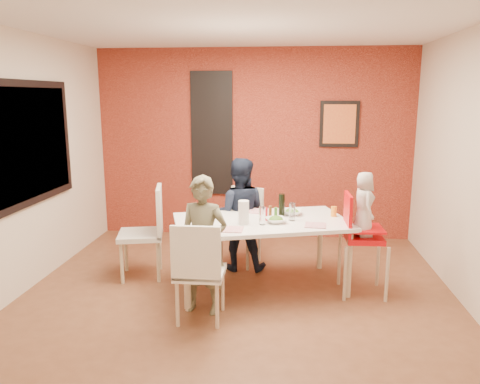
# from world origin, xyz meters

# --- Properties ---
(ground) EXTENTS (4.50, 4.50, 0.00)m
(ground) POSITION_xyz_m (0.00, 0.00, 0.00)
(ground) COLOR brown
(ground) RESTS_ON ground
(ceiling) EXTENTS (4.50, 4.50, 0.02)m
(ceiling) POSITION_xyz_m (0.00, 0.00, 2.70)
(ceiling) COLOR silver
(ceiling) RESTS_ON wall_back
(wall_back) EXTENTS (4.50, 0.02, 2.70)m
(wall_back) POSITION_xyz_m (0.00, 2.25, 1.35)
(wall_back) COLOR beige
(wall_back) RESTS_ON ground
(wall_front) EXTENTS (4.50, 0.02, 2.70)m
(wall_front) POSITION_xyz_m (0.00, -2.25, 1.35)
(wall_front) COLOR beige
(wall_front) RESTS_ON ground
(wall_left) EXTENTS (0.02, 4.50, 2.70)m
(wall_left) POSITION_xyz_m (-2.25, 0.00, 1.35)
(wall_left) COLOR beige
(wall_left) RESTS_ON ground
(wall_right) EXTENTS (0.02, 4.50, 2.70)m
(wall_right) POSITION_xyz_m (2.25, 0.00, 1.35)
(wall_right) COLOR beige
(wall_right) RESTS_ON ground
(brick_accent_wall) EXTENTS (4.50, 0.02, 2.70)m
(brick_accent_wall) POSITION_xyz_m (0.00, 2.23, 1.35)
(brick_accent_wall) COLOR maroon
(brick_accent_wall) RESTS_ON ground
(picture_window_frame) EXTENTS (0.05, 1.70, 1.30)m
(picture_window_frame) POSITION_xyz_m (-2.22, 0.20, 1.55)
(picture_window_frame) COLOR black
(picture_window_frame) RESTS_ON wall_left
(picture_window_pane) EXTENTS (0.02, 1.55, 1.15)m
(picture_window_pane) POSITION_xyz_m (-2.21, 0.20, 1.55)
(picture_window_pane) COLOR black
(picture_window_pane) RESTS_ON wall_left
(glassblock_strip) EXTENTS (0.55, 0.03, 1.70)m
(glassblock_strip) POSITION_xyz_m (-0.60, 2.21, 1.50)
(glassblock_strip) COLOR silver
(glassblock_strip) RESTS_ON wall_back
(glassblock_surround) EXTENTS (0.60, 0.03, 1.76)m
(glassblock_surround) POSITION_xyz_m (-0.60, 2.21, 1.50)
(glassblock_surround) COLOR black
(glassblock_surround) RESTS_ON wall_back
(art_print_frame) EXTENTS (0.54, 0.03, 0.64)m
(art_print_frame) POSITION_xyz_m (1.20, 2.21, 1.65)
(art_print_frame) COLOR black
(art_print_frame) RESTS_ON wall_back
(art_print_canvas) EXTENTS (0.44, 0.01, 0.54)m
(art_print_canvas) POSITION_xyz_m (1.20, 2.19, 1.65)
(art_print_canvas) COLOR orange
(art_print_canvas) RESTS_ON wall_back
(dining_table) EXTENTS (2.01, 1.47, 0.75)m
(dining_table) POSITION_xyz_m (0.23, 0.30, 0.68)
(dining_table) COLOR white
(dining_table) RESTS_ON ground
(chair_near) EXTENTS (0.44, 0.44, 0.95)m
(chair_near) POSITION_xyz_m (-0.29, -0.56, 0.53)
(chair_near) COLOR white
(chair_near) RESTS_ON ground
(chair_far) EXTENTS (0.55, 0.55, 0.93)m
(chair_far) POSITION_xyz_m (-0.04, 1.09, 0.52)
(chair_far) COLOR white
(chair_far) RESTS_ON ground
(chair_left) EXTENTS (0.58, 0.58, 1.04)m
(chair_left) POSITION_xyz_m (-1.06, 0.50, 0.58)
(chair_left) COLOR silver
(chair_left) RESTS_ON ground
(high_chair) EXTENTS (0.46, 0.46, 1.06)m
(high_chair) POSITION_xyz_m (1.24, 0.26, 0.64)
(high_chair) COLOR red
(high_chair) RESTS_ON ground
(child_near) EXTENTS (0.53, 0.40, 1.32)m
(child_near) POSITION_xyz_m (-0.29, -0.32, 0.66)
(child_near) COLOR #5F5C44
(child_near) RESTS_ON ground
(child_far) EXTENTS (0.66, 0.52, 1.34)m
(child_far) POSITION_xyz_m (-0.06, 0.85, 0.67)
(child_far) COLOR black
(child_far) RESTS_ON ground
(toddler) EXTENTS (0.27, 0.36, 0.66)m
(toddler) POSITION_xyz_m (1.27, 0.26, 0.96)
(toddler) COLOR beige
(toddler) RESTS_ON high_chair
(plate_near_left) EXTENTS (0.22, 0.22, 0.01)m
(plate_near_left) POSITION_xyz_m (-0.04, -0.09, 0.76)
(plate_near_left) COLOR white
(plate_near_left) RESTS_ON dining_table
(plate_far_mid) EXTENTS (0.28, 0.28, 0.01)m
(plate_far_mid) POSITION_xyz_m (0.12, 0.68, 0.76)
(plate_far_mid) COLOR white
(plate_far_mid) RESTS_ON dining_table
(plate_near_right) EXTENTS (0.23, 0.23, 0.01)m
(plate_near_right) POSITION_xyz_m (0.78, 0.14, 0.75)
(plate_near_right) COLOR silver
(plate_near_right) RESTS_ON dining_table
(plate_far_left) EXTENTS (0.27, 0.27, 0.01)m
(plate_far_left) POSITION_xyz_m (-0.36, 0.38, 0.75)
(plate_far_left) COLOR white
(plate_far_left) RESTS_ON dining_table
(salad_bowl_a) EXTENTS (0.27, 0.27, 0.05)m
(salad_bowl_a) POSITION_xyz_m (0.38, 0.22, 0.78)
(salad_bowl_a) COLOR white
(salad_bowl_a) RESTS_ON dining_table
(salad_bowl_b) EXTENTS (0.25, 0.25, 0.06)m
(salad_bowl_b) POSITION_xyz_m (0.55, 0.57, 0.78)
(salad_bowl_b) COLOR white
(salad_bowl_b) RESTS_ON dining_table
(wine_bottle) EXTENTS (0.07, 0.07, 0.25)m
(wine_bottle) POSITION_xyz_m (0.44, 0.47, 0.88)
(wine_bottle) COLOR black
(wine_bottle) RESTS_ON dining_table
(wine_glass_a) EXTENTS (0.07, 0.07, 0.19)m
(wine_glass_a) POSITION_xyz_m (0.24, 0.14, 0.84)
(wine_glass_a) COLOR white
(wine_glass_a) RESTS_ON dining_table
(wine_glass_b) EXTENTS (0.07, 0.07, 0.19)m
(wine_glass_b) POSITION_xyz_m (0.55, 0.33, 0.84)
(wine_glass_b) COLOR silver
(wine_glass_b) RESTS_ON dining_table
(paper_towel_roll) EXTENTS (0.11, 0.11, 0.24)m
(paper_towel_roll) POSITION_xyz_m (0.05, 0.14, 0.87)
(paper_towel_roll) COLOR white
(paper_towel_roll) RESTS_ON dining_table
(condiment_red) EXTENTS (0.03, 0.03, 0.13)m
(condiment_red) POSITION_xyz_m (0.28, 0.30, 0.82)
(condiment_red) COLOR red
(condiment_red) RESTS_ON dining_table
(condiment_green) EXTENTS (0.03, 0.03, 0.14)m
(condiment_green) POSITION_xyz_m (0.38, 0.33, 0.82)
(condiment_green) COLOR #377025
(condiment_green) RESTS_ON dining_table
(condiment_brown) EXTENTS (0.04, 0.04, 0.14)m
(condiment_brown) POSITION_xyz_m (0.32, 0.38, 0.82)
(condiment_brown) COLOR brown
(condiment_brown) RESTS_ON dining_table
(sippy_cup) EXTENTS (0.06, 0.06, 0.11)m
(sippy_cup) POSITION_xyz_m (1.00, 0.54, 0.80)
(sippy_cup) COLOR orange
(sippy_cup) RESTS_ON dining_table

